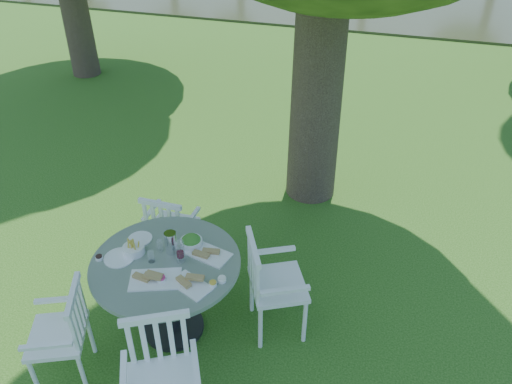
# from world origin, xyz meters

# --- Properties ---
(ground) EXTENTS (140.00, 140.00, 0.00)m
(ground) POSITION_xyz_m (0.00, 0.00, 0.00)
(ground) COLOR #19430D
(ground) RESTS_ON ground
(table) EXTENTS (1.29, 1.29, 0.84)m
(table) POSITION_xyz_m (-0.43, -1.03, 0.66)
(table) COLOR black
(table) RESTS_ON ground
(chair_ne) EXTENTS (0.67, 0.68, 1.02)m
(chair_ne) POSITION_xyz_m (0.40, -0.74, 0.60)
(chair_ne) COLOR white
(chair_ne) RESTS_ON ground
(chair_nw) EXTENTS (0.46, 0.43, 0.91)m
(chair_nw) POSITION_xyz_m (-0.82, -0.23, 0.53)
(chair_nw) COLOR white
(chair_nw) RESTS_ON ground
(chair_sw) EXTENTS (0.60, 0.62, 0.94)m
(chair_sw) POSITION_xyz_m (-0.99, -1.71, 0.55)
(chair_sw) COLOR white
(chair_sw) RESTS_ON ground
(chair_se) EXTENTS (0.67, 0.66, 1.00)m
(chair_se) POSITION_xyz_m (-0.10, -1.83, 0.59)
(chair_se) COLOR white
(chair_se) RESTS_ON ground
(tableware) EXTENTS (1.16, 0.78, 0.21)m
(tableware) POSITION_xyz_m (-0.43, -0.97, 0.88)
(tableware) COLOR white
(tableware) RESTS_ON table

